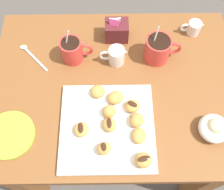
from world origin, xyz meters
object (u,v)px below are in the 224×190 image
object	(u,v)px
coffee_mug_red_left	(72,50)
beignet_2	(143,160)
chocolate_sauce_pitcher	(194,27)
beignet_3	(132,106)
coffee_mug_red_right	(158,49)
beignet_7	(116,98)
beignet_1	(98,91)
beignet_5	(104,148)
ice_cream_bowl	(214,128)
saucer_lime_left	(10,135)
cream_pitcher_white	(116,55)
beignet_9	(137,120)
beignet_0	(109,111)
beignet_4	(81,129)
beignet_8	(139,136)
beignet_6	(109,125)
pastry_plate_square	(107,127)
dining_table	(115,103)
sugar_caddy	(117,30)

from	to	relation	value
coffee_mug_red_left	beignet_2	bearing A→B (deg)	-59.71
chocolate_sauce_pitcher	beignet_3	xyz separation A→B (m)	(-0.26, -0.34, 0.00)
coffee_mug_red_right	beignet_7	bearing A→B (deg)	-130.37
beignet_1	beignet_2	distance (m)	0.28
chocolate_sauce_pitcher	beignet_5	world-z (taller)	chocolate_sauce_pitcher
ice_cream_bowl	saucer_lime_left	size ratio (longest dim) A/B	0.61
cream_pitcher_white	beignet_9	world-z (taller)	cream_pitcher_white
cream_pitcher_white	beignet_2	size ratio (longest dim) A/B	1.93
chocolate_sauce_pitcher	beignet_0	bearing A→B (deg)	-133.26
beignet_4	beignet_8	world-z (taller)	same
beignet_0	beignet_7	bearing A→B (deg)	67.50
beignet_0	beignet_8	distance (m)	0.13
cream_pitcher_white	chocolate_sauce_pitcher	size ratio (longest dim) A/B	1.14
ice_cream_bowl	beignet_6	bearing A→B (deg)	177.42
beignet_4	beignet_7	world-z (taller)	beignet_7
beignet_1	beignet_4	xyz separation A→B (m)	(-0.05, -0.14, -0.00)
chocolate_sauce_pitcher	beignet_4	size ratio (longest dim) A/B	1.79
pastry_plate_square	chocolate_sauce_pitcher	bearing A→B (deg)	49.59
beignet_3	beignet_6	bearing A→B (deg)	-140.13
dining_table	coffee_mug_red_left	bearing A→B (deg)	141.72
beignet_9	beignet_6	bearing A→B (deg)	-171.31
beignet_9	chocolate_sauce_pitcher	bearing A→B (deg)	57.70
pastry_plate_square	ice_cream_bowl	world-z (taller)	ice_cream_bowl
beignet_1	beignet_8	distance (m)	0.21
coffee_mug_red_left	beignet_5	distance (m)	0.39
cream_pitcher_white	beignet_9	size ratio (longest dim) A/B	2.04
pastry_plate_square	beignet_9	xyz separation A→B (m)	(0.10, 0.01, 0.03)
beignet_5	beignet_8	xyz separation A→B (m)	(0.11, 0.04, -0.00)
saucer_lime_left	beignet_9	bearing A→B (deg)	4.70
cream_pitcher_white	beignet_6	bearing A→B (deg)	-95.75
chocolate_sauce_pitcher	saucer_lime_left	world-z (taller)	chocolate_sauce_pitcher
beignet_5	dining_table	bearing A→B (deg)	80.89
sugar_caddy	beignet_5	distance (m)	0.47
ice_cream_bowl	beignet_5	size ratio (longest dim) A/B	2.19
dining_table	beignet_4	xyz separation A→B (m)	(-0.11, -0.18, 0.19)
coffee_mug_red_right	saucer_lime_left	size ratio (longest dim) A/B	0.90
cream_pitcher_white	beignet_4	distance (m)	0.31
pastry_plate_square	sugar_caddy	size ratio (longest dim) A/B	2.97
beignet_0	beignet_4	world-z (taller)	beignet_0
beignet_2	beignet_3	bearing A→B (deg)	97.65
beignet_0	beignet_7	distance (m)	0.06
beignet_3	beignet_7	distance (m)	0.07
coffee_mug_red_left	chocolate_sauce_pitcher	distance (m)	0.49
chocolate_sauce_pitcher	beignet_6	distance (m)	0.53
coffee_mug_red_right	beignet_5	distance (m)	0.42
beignet_1	chocolate_sauce_pitcher	bearing A→B (deg)	36.71
dining_table	sugar_caddy	bearing A→B (deg)	87.53
ice_cream_bowl	beignet_6	distance (m)	0.34
beignet_0	coffee_mug_red_right	bearing A→B (deg)	52.95
cream_pitcher_white	beignet_3	bearing A→B (deg)	-75.77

